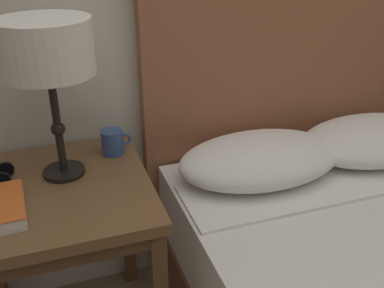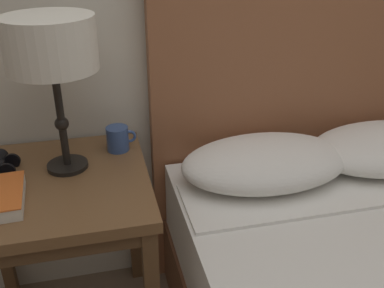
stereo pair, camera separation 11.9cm
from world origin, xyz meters
name	(u,v)px [view 2 (the right image)]	position (x,y,z in m)	size (l,w,h in m)	color
nightstand	(58,204)	(-0.66, 0.66, 0.57)	(0.58, 0.58, 0.66)	brown
table_lamp	(51,48)	(-0.62, 0.73, 1.05)	(0.26, 0.26, 0.48)	black
book_on_nightstand	(0,198)	(-0.80, 0.56, 0.68)	(0.14, 0.22, 0.04)	silver
coffee_mug	(118,139)	(-0.45, 0.82, 0.71)	(0.10, 0.08, 0.08)	#334C84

